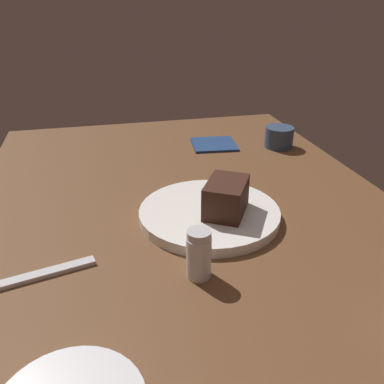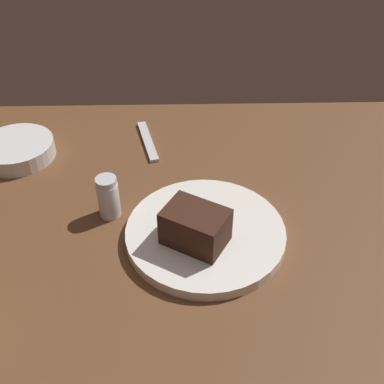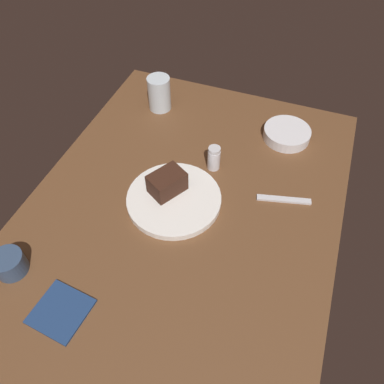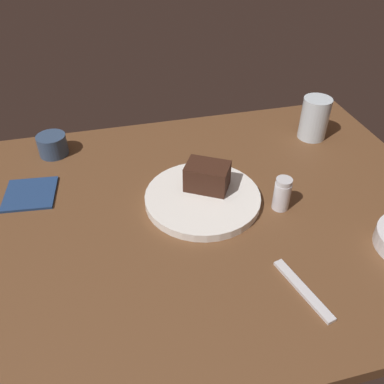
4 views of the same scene
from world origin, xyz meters
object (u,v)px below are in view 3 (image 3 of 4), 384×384
(salt_shaker, at_px, (214,158))
(dessert_plate, at_px, (174,199))
(side_bowl, at_px, (287,134))
(dessert_spoon, at_px, (284,200))
(water_glass, at_px, (159,93))
(coffee_cup, at_px, (10,264))
(chocolate_cake_slice, at_px, (167,183))
(folded_napkin, at_px, (61,311))

(salt_shaker, bearing_deg, dessert_plate, 159.30)
(dessert_plate, distance_m, salt_shaker, 0.18)
(side_bowl, relative_size, dessert_spoon, 0.99)
(water_glass, height_order, coffee_cup, water_glass)
(salt_shaker, height_order, dessert_spoon, salt_shaker)
(dessert_plate, xyz_separation_m, salt_shaker, (0.16, -0.06, 0.03))
(water_glass, distance_m, coffee_cup, 0.71)
(chocolate_cake_slice, distance_m, folded_napkin, 0.41)
(dessert_plate, height_order, folded_napkin, dessert_plate)
(chocolate_cake_slice, height_order, salt_shaker, chocolate_cake_slice)
(dessert_plate, distance_m, side_bowl, 0.44)
(dessert_plate, distance_m, dessert_spoon, 0.31)
(folded_napkin, bearing_deg, coffee_cup, 72.80)
(dessert_plate, relative_size, side_bowl, 1.77)
(chocolate_cake_slice, bearing_deg, side_bowl, -37.12)
(chocolate_cake_slice, relative_size, side_bowl, 0.65)
(water_glass, height_order, dessert_spoon, water_glass)
(salt_shaker, relative_size, dessert_spoon, 0.52)
(chocolate_cake_slice, distance_m, salt_shaker, 0.17)
(coffee_cup, bearing_deg, side_bowl, -36.94)
(salt_shaker, height_order, folded_napkin, salt_shaker)
(water_glass, bearing_deg, dessert_plate, -151.48)
(salt_shaker, relative_size, side_bowl, 0.53)
(chocolate_cake_slice, distance_m, water_glass, 0.40)
(dessert_plate, height_order, salt_shaker, salt_shaker)
(dessert_plate, distance_m, coffee_cup, 0.44)
(dessert_plate, bearing_deg, side_bowl, -33.07)
(chocolate_cake_slice, xyz_separation_m, salt_shaker, (0.15, -0.09, -0.01))
(dessert_plate, bearing_deg, chocolate_cake_slice, 56.15)
(dessert_spoon, bearing_deg, side_bowl, 86.28)
(dessert_spoon, bearing_deg, salt_shaker, 152.86)
(chocolate_cake_slice, height_order, dessert_spoon, chocolate_cake_slice)
(coffee_cup, distance_m, folded_napkin, 0.18)
(side_bowl, height_order, dessert_spoon, side_bowl)
(salt_shaker, relative_size, coffee_cup, 1.03)
(dessert_plate, bearing_deg, folded_napkin, 162.68)
(side_bowl, bearing_deg, salt_shaker, 139.06)
(salt_shaker, relative_size, water_glass, 0.67)
(salt_shaker, bearing_deg, chocolate_cake_slice, 149.01)
(water_glass, relative_size, side_bowl, 0.79)
(side_bowl, distance_m, coffee_cup, 0.88)
(folded_napkin, bearing_deg, salt_shaker, -18.34)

